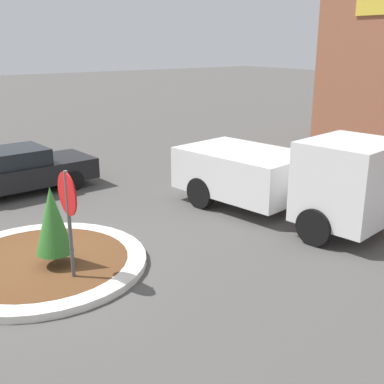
{
  "coord_description": "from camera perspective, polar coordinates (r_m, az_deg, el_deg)",
  "views": [
    {
      "loc": [
        8.91,
        -2.74,
        4.34
      ],
      "look_at": [
        0.81,
        3.15,
        1.2
      ],
      "focal_mm": 45.0,
      "sensor_mm": 36.0,
      "label": 1
    }
  ],
  "objects": [
    {
      "name": "ground_plane",
      "position": [
        10.28,
        -17.32,
        -8.43
      ],
      "size": [
        120.0,
        120.0,
        0.0
      ],
      "primitive_type": "plane",
      "color": "#514F4C"
    },
    {
      "name": "traffic_island",
      "position": [
        10.25,
        -17.35,
        -8.07
      ],
      "size": [
        4.2,
        4.2,
        0.14
      ],
      "color": "silver",
      "rests_on": "ground_plane"
    },
    {
      "name": "stop_sign",
      "position": [
        8.87,
        -14.47,
        -1.67
      ],
      "size": [
        0.8,
        0.07,
        2.19
      ],
      "color": "#4C4C51",
      "rests_on": "ground_plane"
    },
    {
      "name": "island_shrub",
      "position": [
        9.59,
        -16.2,
        -3.22
      ],
      "size": [
        0.72,
        0.72,
        1.6
      ],
      "color": "brown",
      "rests_on": "traffic_island"
    },
    {
      "name": "utility_truck",
      "position": [
        12.41,
        11.08,
        1.87
      ],
      "size": [
        5.97,
        3.02,
        2.23
      ],
      "rotation": [
        0.0,
        0.0,
        0.15
      ],
      "color": "white",
      "rests_on": "ground_plane"
    },
    {
      "name": "parked_sedan_black",
      "position": [
        15.19,
        -20.42,
        2.37
      ],
      "size": [
        2.13,
        4.71,
        1.35
      ],
      "rotation": [
        0.0,
        0.0,
        1.63
      ],
      "color": "black",
      "rests_on": "ground_plane"
    }
  ]
}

